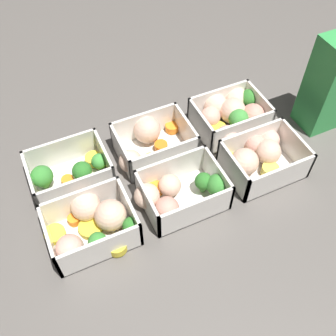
% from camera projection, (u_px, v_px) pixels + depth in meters
% --- Properties ---
extents(ground_plane, '(4.00, 4.00, 0.00)m').
position_uv_depth(ground_plane, '(168.00, 175.00, 0.71)').
color(ground_plane, '#56514C').
extents(container_near_left, '(0.15, 0.14, 0.06)m').
position_uv_depth(container_near_left, '(231.00, 114.00, 0.77)').
color(container_near_left, silver).
rests_on(container_near_left, ground_plane).
extents(container_near_center, '(0.15, 0.12, 0.06)m').
position_uv_depth(container_near_center, '(149.00, 143.00, 0.73)').
color(container_near_center, silver).
rests_on(container_near_center, ground_plane).
extents(container_near_right, '(0.14, 0.10, 0.06)m').
position_uv_depth(container_near_right, '(71.00, 173.00, 0.68)').
color(container_near_right, silver).
rests_on(container_near_right, ground_plane).
extents(container_far_left, '(0.14, 0.12, 0.06)m').
position_uv_depth(container_far_left, '(259.00, 156.00, 0.71)').
color(container_far_left, silver).
rests_on(container_far_left, ground_plane).
extents(container_far_center, '(0.16, 0.11, 0.06)m').
position_uv_depth(container_far_center, '(178.00, 193.00, 0.66)').
color(container_far_center, silver).
rests_on(container_far_center, ground_plane).
extents(container_far_right, '(0.15, 0.13, 0.06)m').
position_uv_depth(container_far_right, '(94.00, 224.00, 0.62)').
color(container_far_right, silver).
rests_on(container_far_right, ground_plane).
extents(juice_carton, '(0.07, 0.07, 0.20)m').
position_uv_depth(juice_carton, '(328.00, 85.00, 0.72)').
color(juice_carton, green).
rests_on(juice_carton, ground_plane).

